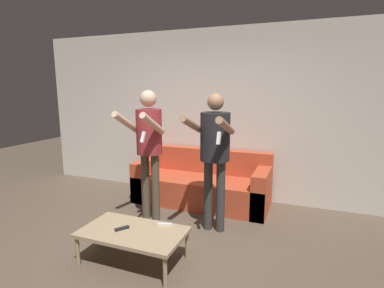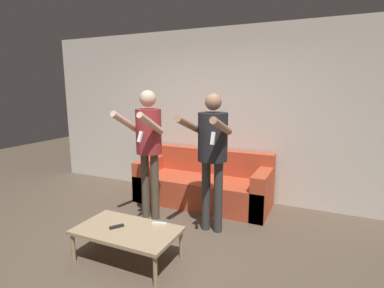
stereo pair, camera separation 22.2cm
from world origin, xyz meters
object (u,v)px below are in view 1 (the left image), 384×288
object	(u,v)px
person_standing_left	(149,140)
coffee_table	(133,233)
remote_far	(165,224)
person_standing_right	(215,146)
remote_near	(122,228)
couch	(202,185)

from	to	relation	value
person_standing_left	coffee_table	bearing A→B (deg)	-70.72
remote_far	person_standing_right	bearing A→B (deg)	67.65
person_standing_right	remote_far	xyz separation A→B (m)	(-0.31, -0.75, -0.74)
remote_near	coffee_table	bearing A→B (deg)	10.47
person_standing_left	remote_far	size ratio (longest dim) A/B	11.44
person_standing_right	coffee_table	bearing A→B (deg)	-120.16
person_standing_left	remote_near	size ratio (longest dim) A/B	12.18
couch	remote_near	world-z (taller)	couch
remote_near	remote_far	xyz separation A→B (m)	(0.37, 0.24, 0.00)
person_standing_left	remote_far	distance (m)	1.21
coffee_table	person_standing_left	bearing A→B (deg)	109.28
couch	remote_near	distance (m)	1.85
couch	remote_near	xyz separation A→B (m)	(-0.23, -1.83, 0.08)
couch	remote_far	bearing A→B (deg)	-84.83
couch	person_standing_right	size ratio (longest dim) A/B	1.20
couch	remote_near	bearing A→B (deg)	-97.08
coffee_table	person_standing_right	bearing A→B (deg)	59.84
remote_far	remote_near	bearing A→B (deg)	-146.89
person_standing_left	remote_far	xyz separation A→B (m)	(0.60, -0.75, -0.75)
remote_near	couch	bearing A→B (deg)	82.92
coffee_table	couch	bearing A→B (deg)	86.48
couch	person_standing_left	bearing A→B (deg)	-118.24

